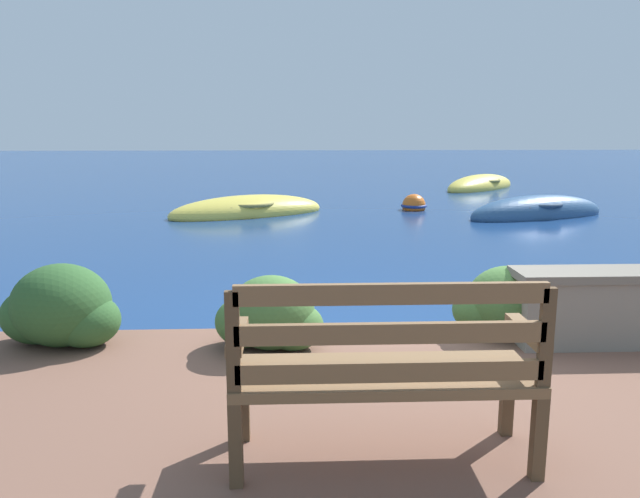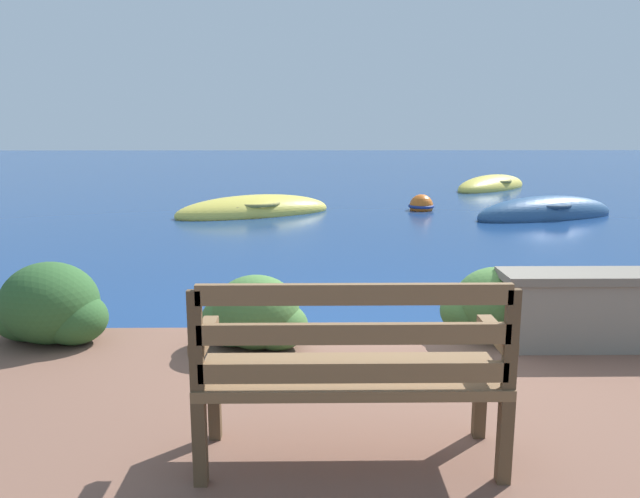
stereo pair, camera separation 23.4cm
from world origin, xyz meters
name	(u,v)px [view 1 (the left image)]	position (x,y,z in m)	size (l,w,h in m)	color
ground_plane	(396,352)	(0.00, 0.00, 0.00)	(80.00, 80.00, 0.00)	navy
park_bench	(385,368)	(-0.41, -2.04, 0.70)	(1.43, 0.48, 0.93)	brown
stone_wall	(620,307)	(1.55, -0.46, 0.50)	(1.57, 0.38, 0.56)	gray
hedge_clump_far_left	(60,310)	(-2.52, -0.31, 0.48)	(0.89, 0.64, 0.60)	#2D5628
hedge_clump_left	(270,317)	(-1.00, -0.45, 0.45)	(0.78, 0.56, 0.53)	#426B33
hedge_clump_centre	(506,305)	(0.79, -0.24, 0.45)	(0.79, 0.57, 0.54)	#426B33
rowboat_nearest	(537,214)	(4.02, 7.36, 0.06)	(3.26, 1.95, 0.75)	#2D517A
rowboat_mid	(248,212)	(-1.76, 7.92, 0.06)	(3.49, 2.58, 0.69)	#DBC64C
rowboat_far	(480,186)	(4.54, 12.94, 0.06)	(3.03, 3.12, 0.70)	#DBC64C
mooring_buoy	(414,206)	(1.76, 8.48, 0.09)	(0.56, 0.56, 0.51)	orange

